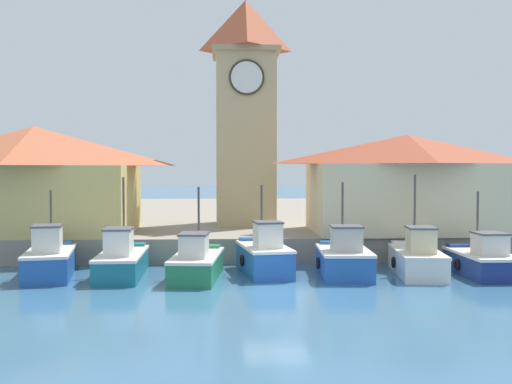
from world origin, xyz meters
name	(u,v)px	position (x,y,z in m)	size (l,w,h in m)	color
ground_plane	(276,290)	(0.00, 0.00, 0.00)	(300.00, 300.00, 0.00)	#386689
quay_wharf	(249,218)	(0.00, 26.32, 0.63)	(120.00, 40.00, 1.26)	gray
fishing_boat_far_left	(50,259)	(-9.57, 3.23, 0.79)	(2.61, 4.78, 3.78)	#2356A8
fishing_boat_left_outer	(122,260)	(-6.48, 3.19, 0.73)	(2.02, 5.07, 4.35)	#196B7F
fishing_boat_left_inner	(197,263)	(-3.19, 2.60, 0.69)	(2.33, 5.01, 3.92)	#237A4C
fishing_boat_mid_left	(264,256)	(-0.21, 3.58, 0.83)	(2.47, 4.62, 3.99)	#2356A8
fishing_boat_center	(344,259)	(3.23, 2.79, 0.78)	(2.37, 4.28, 4.12)	#2356A8
fishing_boat_mid_right	(417,258)	(6.56, 3.03, 0.74)	(2.46, 5.01, 4.46)	silver
fishing_boat_right_inner	(483,260)	(9.39, 2.68, 0.68)	(2.15, 4.40, 3.70)	navy
clock_tower	(246,107)	(-0.67, 14.24, 8.56)	(4.09, 4.09, 15.46)	tan
warehouse_left	(35,178)	(-12.22, 9.81, 4.20)	(10.80, 7.28, 5.74)	tan
warehouse_right	(407,182)	(8.05, 9.32, 3.98)	(10.76, 6.78, 5.32)	beige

